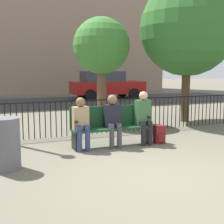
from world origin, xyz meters
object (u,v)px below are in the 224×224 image
object	(u,v)px
seated_person_0	(81,121)
backpack	(159,135)
park_bench	(111,124)
seated_person_2	(144,115)
parked_car_0	(106,84)
tree_0	(101,47)
seated_person_1	(113,117)
tree_1	(188,28)
trash_bin	(5,144)

from	to	relation	value
seated_person_0	backpack	world-z (taller)	seated_person_0
park_bench	seated_person_2	xyz separation A→B (m)	(0.78, -0.13, 0.20)
backpack	park_bench	bearing A→B (deg)	169.10
seated_person_0	parked_car_0	bearing A→B (deg)	66.95
seated_person_0	seated_person_2	bearing A→B (deg)	0.19
tree_0	seated_person_1	bearing A→B (deg)	-104.92
seated_person_0	seated_person_1	xyz separation A→B (m)	(0.74, 0.00, 0.03)
tree_0	tree_1	world-z (taller)	tree_1
seated_person_2	parked_car_0	world-z (taller)	parked_car_0
seated_person_2	trash_bin	xyz separation A→B (m)	(-3.15, -0.80, -0.23)
seated_person_2	trash_bin	world-z (taller)	seated_person_2
park_bench	seated_person_0	size ratio (longest dim) A/B	1.62
seated_person_2	backpack	size ratio (longest dim) A/B	2.89
seated_person_2	tree_1	bearing A→B (deg)	40.03
park_bench	seated_person_2	size ratio (longest dim) A/B	1.50
trash_bin	tree_1	bearing A→B (deg)	27.81
seated_person_0	parked_car_0	xyz separation A→B (m)	(4.50, 10.59, 0.19)
tree_0	trash_bin	bearing A→B (deg)	-129.64
seated_person_0	tree_1	size ratio (longest dim) A/B	0.25
park_bench	tree_1	distance (m)	4.88
park_bench	seated_person_1	world-z (taller)	seated_person_1
trash_bin	backpack	bearing A→B (deg)	11.31
seated_person_2	tree_0	distance (m)	3.50
tree_0	trash_bin	world-z (taller)	tree_0
park_bench	seated_person_0	distance (m)	0.77
seated_person_2	parked_car_0	size ratio (longest dim) A/B	0.30
seated_person_0	parked_car_0	world-z (taller)	parked_car_0
seated_person_1	seated_person_2	xyz separation A→B (m)	(0.78, 0.00, 0.01)
backpack	seated_person_0	bearing A→B (deg)	177.25
tree_1	trash_bin	size ratio (longest dim) A/B	4.99
park_bench	backpack	distance (m)	1.22
backpack	tree_0	bearing A→B (deg)	96.50
seated_person_1	backpack	distance (m)	1.26
seated_person_2	parked_car_0	distance (m)	10.99
park_bench	seated_person_1	size ratio (longest dim) A/B	1.56
seated_person_1	trash_bin	world-z (taller)	seated_person_1
park_bench	trash_bin	world-z (taller)	trash_bin
seated_person_0	tree_0	bearing A→B (deg)	62.91
seated_person_2	tree_0	world-z (taller)	tree_0
seated_person_0	backpack	xyz separation A→B (m)	(1.91, -0.09, -0.44)
seated_person_2	seated_person_1	bearing A→B (deg)	-179.82
seated_person_2	trash_bin	size ratio (longest dim) A/B	1.35
seated_person_1	trash_bin	xyz separation A→B (m)	(-2.36, -0.80, -0.22)
park_bench	tree_1	bearing A→B (deg)	31.70
seated_person_1	tree_1	distance (m)	4.85
tree_0	tree_1	distance (m)	2.88
tree_0	tree_1	size ratio (longest dim) A/B	0.73
seated_person_1	parked_car_0	bearing A→B (deg)	70.44
tree_0	trash_bin	distance (m)	5.35
park_bench	tree_1	size ratio (longest dim) A/B	0.40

